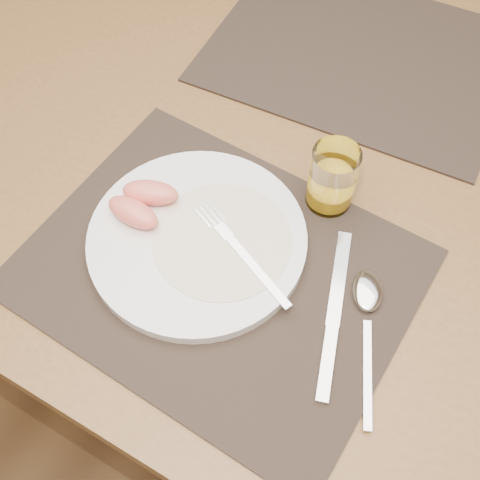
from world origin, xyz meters
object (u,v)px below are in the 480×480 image
table (304,191)px  juice_glass (332,180)px  knife (332,326)px  placemat_near (218,270)px  spoon (368,302)px  plate (197,239)px  placemat_far (359,54)px  fork (235,245)px

table → juice_glass: (0.05, -0.06, 0.13)m
knife → placemat_near: bearing=179.9°
placemat_near → spoon: bearing=14.7°
plate → knife: bearing=-5.9°
table → spoon: (0.16, -0.17, 0.09)m
table → juice_glass: juice_glass is taller
placemat_far → juice_glass: bearing=-74.5°
placemat_near → juice_glass: (0.07, 0.16, 0.04)m
spoon → knife: bearing=-116.7°
placemat_near → fork: (0.01, 0.03, 0.02)m
table → spoon: size_ratio=7.61×
plate → spoon: size_ratio=1.47×
placemat_far → spoon: spoon is taller
placemat_near → placemat_far: bearing=91.0°
plate → juice_glass: juice_glass is taller
placemat_near → placemat_far: (-0.01, 0.44, 0.00)m
plate → spoon: plate is taller
placemat_near → placemat_far: 0.44m
spoon → placemat_near: bearing=-165.3°
placemat_far → plate: (-0.03, -0.42, 0.01)m
knife → fork: bearing=168.1°
table → placemat_far: bearing=95.9°
spoon → juice_glass: bearing=132.2°
spoon → juice_glass: 0.16m
fork → juice_glass: bearing=63.8°
table → placemat_near: 0.24m
spoon → table: bearing=132.4°
plate → spoon: bearing=6.9°
knife → juice_glass: (-0.08, 0.16, 0.04)m
table → juice_glass: bearing=-47.3°
placemat_far → spoon: bearing=-65.2°
placemat_near → fork: fork is taller
placemat_near → juice_glass: 0.18m
fork → knife: 0.15m
placemat_near → plate: bearing=154.6°
table → knife: knife is taller
fork → placemat_near: bearing=-101.9°
placemat_far → fork: fork is taller
fork → knife: bearing=-11.9°
knife → juice_glass: 0.18m
table → placemat_near: size_ratio=3.11×
placemat_near → fork: size_ratio=2.71×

